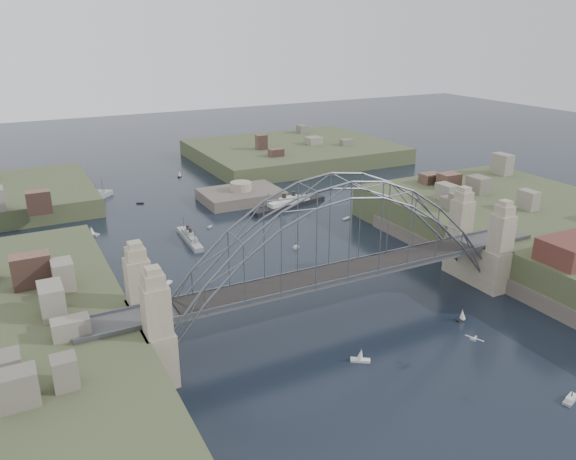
# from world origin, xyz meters

# --- Properties ---
(ground) EXTENTS (500.00, 500.00, 0.00)m
(ground) POSITION_xyz_m (0.00, 0.00, 0.00)
(ground) COLOR black
(ground) RESTS_ON ground
(bridge) EXTENTS (84.00, 13.80, 24.60)m
(bridge) POSITION_xyz_m (0.00, 0.00, 12.32)
(bridge) COLOR #454548
(bridge) RESTS_ON ground
(shore_east) EXTENTS (50.50, 90.00, 12.00)m
(shore_east) POSITION_xyz_m (57.32, 0.00, 1.97)
(shore_east) COLOR #3F482A
(shore_east) RESTS_ON ground
(headland_ne) EXTENTS (70.00, 55.00, 9.50)m
(headland_ne) POSITION_xyz_m (50.00, 110.00, 0.75)
(headland_ne) COLOR #3F482A
(headland_ne) RESTS_ON ground
(fort_island) EXTENTS (22.00, 16.00, 9.40)m
(fort_island) POSITION_xyz_m (12.00, 70.00, -0.34)
(fort_island) COLOR #534A43
(fort_island) RESTS_ON ground
(naval_cruiser_near) EXTENTS (2.74, 15.69, 4.68)m
(naval_cruiser_near) POSITION_xyz_m (-10.99, 46.09, 0.73)
(naval_cruiser_near) COLOR #919699
(naval_cruiser_near) RESTS_ON ground
(naval_cruiser_far) EXTENTS (13.29, 13.88, 5.70)m
(naval_cruiser_far) POSITION_xyz_m (-25.63, 88.09, 0.89)
(naval_cruiser_far) COLOR #919699
(naval_cruiser_far) RESTS_ON ground
(ocean_liner) EXTENTS (23.98, 8.46, 5.85)m
(ocean_liner) POSITION_xyz_m (20.94, 57.85, 0.91)
(ocean_liner) COLOR black
(ocean_liner) RESTS_ON ground
(aeroplane) EXTENTS (1.54, 2.60, 0.40)m
(aeroplane) POSITION_xyz_m (8.87, -22.11, 5.17)
(aeroplane) COLOR silver
(small_boat_a) EXTENTS (2.67, 2.53, 0.45)m
(small_boat_a) POSITION_xyz_m (-22.25, 25.76, 0.15)
(small_boat_a) COLOR silver
(small_boat_a) RESTS_ON ground
(small_boat_b) EXTENTS (1.71, 0.90, 1.43)m
(small_boat_b) POSITION_xyz_m (8.63, 30.83, 0.30)
(small_boat_b) COLOR silver
(small_boat_b) RESTS_ON ground
(small_boat_c) EXTENTS (2.93, 2.47, 2.38)m
(small_boat_c) POSITION_xyz_m (-3.98, -12.99, 0.77)
(small_boat_c) COLOR silver
(small_boat_c) RESTS_ON ground
(small_boat_d) EXTENTS (2.42, 1.52, 0.45)m
(small_boat_d) POSITION_xyz_m (29.63, 42.54, 0.15)
(small_boat_d) COLOR silver
(small_boat_d) RESTS_ON ground
(small_boat_e) EXTENTS (3.22, 3.97, 2.38)m
(small_boat_e) POSITION_xyz_m (-30.32, 60.89, 0.62)
(small_boat_e) COLOR silver
(small_boat_e) RESTS_ON ground
(small_boat_f) EXTENTS (1.69, 1.55, 0.45)m
(small_boat_f) POSITION_xyz_m (-3.74, 52.63, 0.15)
(small_boat_f) COLOR silver
(small_boat_f) RESTS_ON ground
(small_boat_g) EXTENTS (3.35, 1.89, 1.43)m
(small_boat_g) POSITION_xyz_m (15.53, -33.57, 0.28)
(small_boat_g) COLOR silver
(small_boat_g) RESTS_ON ground
(small_boat_h) EXTENTS (2.08, 1.47, 0.45)m
(small_boat_h) POSITION_xyz_m (-14.29, 80.17, 0.15)
(small_boat_h) COLOR silver
(small_boat_h) RESTS_ON ground
(small_boat_i) EXTENTS (2.77, 2.13, 1.43)m
(small_boat_i) POSITION_xyz_m (25.83, 16.36, 0.28)
(small_boat_i) COLOR silver
(small_boat_i) RESTS_ON ground
(small_boat_k) EXTENTS (1.85, 2.16, 2.38)m
(small_boat_k) POSITION_xyz_m (4.28, 103.67, 0.91)
(small_boat_k) COLOR silver
(small_boat_k) RESTS_ON ground
(small_boat_l) EXTENTS (1.45, 2.37, 2.38)m
(small_boat_l) POSITION_xyz_m (-39.26, 24.23, 0.89)
(small_boat_l) COLOR silver
(small_boat_l) RESTS_ON ground
(small_boat_m) EXTENTS (2.10, 1.13, 2.38)m
(small_boat_m) POSITION_xyz_m (18.14, -10.72, 0.93)
(small_boat_m) COLOR silver
(small_boat_m) RESTS_ON ground
(small_boat_n) EXTENTS (1.99, 2.46, 1.43)m
(small_boat_n) POSITION_xyz_m (40.90, 83.56, 0.28)
(small_boat_n) COLOR silver
(small_boat_n) RESTS_ON ground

